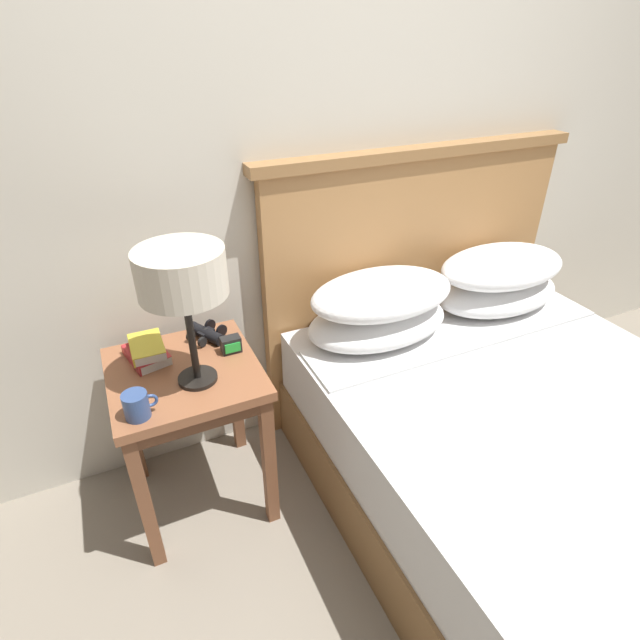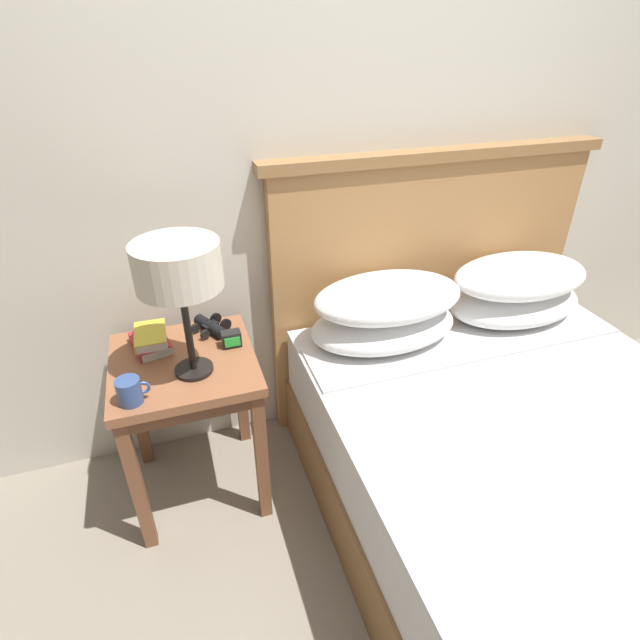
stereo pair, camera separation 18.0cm
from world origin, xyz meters
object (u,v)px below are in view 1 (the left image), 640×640
Objects in this scene: book_on_nightstand at (146,355)px; bed at (521,438)px; nightstand at (187,391)px; binoculars_pair at (207,333)px; coffee_mug at (137,405)px; book_stacked_on_top at (146,347)px; alarm_clock at (231,345)px; table_lamp at (182,276)px.

bed is at bearing -28.12° from book_on_nightstand.
binoculars_pair is at bearing 52.24° from nightstand.
bed reaches higher than coffee_mug.
book_stacked_on_top is 0.29m from alarm_clock.
table_lamp reaches higher than nightstand.
bed is 3.94× the size of table_lamp.
table_lamp is at bearing -110.63° from binoculars_pair.
binoculars_pair is 0.45m from coffee_mug.
nightstand is 0.29m from coffee_mug.
book_stacked_on_top is at bearing -167.81° from binoculars_pair.
binoculars_pair is at bearing 144.89° from bed.
binoculars_pair is at bearing 49.45° from coffee_mug.
table_lamp is at bearing 27.14° from coffee_mug.
book_on_nightstand is 1.22× the size of binoculars_pair.
binoculars_pair is (0.09, 0.24, -0.36)m from table_lamp.
coffee_mug is at bearing 164.73° from bed.
coffee_mug is at bearing -103.59° from book_stacked_on_top.
bed reaches higher than alarm_clock.
table_lamp reaches higher than coffee_mug.
nightstand is at bearing -47.64° from book_on_nightstand.
book_stacked_on_top is at bearing -34.16° from book_on_nightstand.
binoculars_pair is at bearing 12.19° from book_stacked_on_top.
bed is at bearing -22.88° from table_lamp.
coffee_mug is (-0.07, -0.29, -0.01)m from book_stacked_on_top.
book_stacked_on_top is at bearing 131.74° from nightstand.
coffee_mug reaches higher than book_stacked_on_top.
bed is at bearing -31.51° from alarm_clock.
bed is at bearing -15.27° from coffee_mug.
nightstand is 1.36× the size of table_lamp.
bed reaches higher than book_on_nightstand.
alarm_clock reaches higher than binoculars_pair.
coffee_mug reaches higher than alarm_clock.
book_on_nightstand is at bearing 125.37° from table_lamp.
alarm_clock reaches higher than book_on_nightstand.
bed is 10.68× the size of book_stacked_on_top.
coffee_mug is at bearing -130.55° from binoculars_pair.
bed is at bearing -25.70° from nightstand.
book_stacked_on_top reaches higher than alarm_clock.
coffee_mug reaches higher than binoculars_pair.
bed is 1.41m from book_stacked_on_top.
bed reaches higher than table_lamp.
bed is at bearing -28.09° from book_stacked_on_top.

